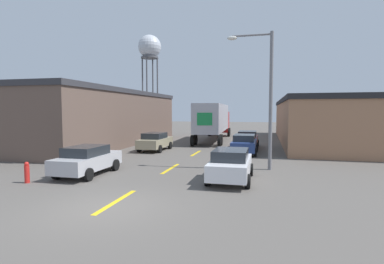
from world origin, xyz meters
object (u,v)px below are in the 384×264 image
Objects in this scene: semi_truck at (214,119)px; parked_car_right_far at (248,139)px; water_tower at (150,49)px; fire_hydrant at (27,172)px; parked_car_right_near at (231,164)px; parked_car_right_mid at (244,144)px; street_lamp at (265,90)px; parked_car_left_near at (87,160)px; parked_car_left_far at (155,141)px.

semi_truck is 3.44× the size of parked_car_right_far.
water_tower is 19.00× the size of fire_hydrant.
fire_hydrant is (-8.97, -2.70, -0.29)m from parked_car_right_near.
fire_hydrant is at bearing -127.46° from parked_car_right_mid.
semi_truck is 1.88× the size of street_lamp.
street_lamp reaches higher than parked_car_right_near.
parked_car_right_far is at bearing 61.53° from parked_car_left_near.
parked_car_left_far is at bearing 178.38° from parked_car_right_mid.
fire_hydrant is (-1.65, -11.91, -0.29)m from parked_car_left_far.
parked_car_right_near is 4.27× the size of fire_hydrant.
street_lamp is at bearing -34.51° from parked_car_left_far.
parked_car_left_far is at bearing -67.57° from water_tower.
parked_car_left_far is at bearing 128.46° from parked_car_right_near.
parked_car_right_far and parked_car_left_far have the same top height.
parked_car_left_near is (-7.32, -9.46, 0.00)m from parked_car_right_mid.
water_tower reaches higher than parked_car_right_far.
fire_hydrant is (-8.97, -11.71, -0.29)m from parked_car_right_mid.
parked_car_right_mid is at bearing -1.62° from parked_car_left_far.
parked_car_right_mid is 4.03m from parked_car_right_far.
parked_car_right_mid is 4.27× the size of fire_hydrant.
parked_car_left_far is at bearing 145.49° from street_lamp.
street_lamp reaches higher than fire_hydrant.
parked_car_right_near and parked_car_left_near have the same top height.
parked_car_left_far is at bearing -111.42° from semi_truck.
parked_car_right_far is at bearing 98.66° from street_lamp.
parked_car_left_far is (-7.32, -3.82, 0.00)m from parked_car_right_far.
semi_truck is at bearing 124.59° from parked_car_right_far.
parked_car_right_near is 9.37m from fire_hydrant.
parked_car_left_near is (-3.28, -19.36, -1.61)m from semi_truck.
parked_car_left_near is (0.00, -9.67, 0.00)m from parked_car_left_far.
parked_car_right_far is 10.65m from street_lamp.
water_tower is (-21.41, 34.33, 14.92)m from parked_car_right_mid.
fire_hydrant is at bearing -126.39° from parked_car_left_near.
parked_car_right_near is 7.33m from parked_car_left_near.
street_lamp is (8.82, -6.07, 3.66)m from parked_car_left_far.
fire_hydrant is (-8.97, -15.74, -0.29)m from parked_car_right_far.
water_tower is 2.43× the size of street_lamp.
water_tower reaches higher than semi_truck.
semi_truck reaches higher than parked_car_right_near.
semi_truck reaches higher than parked_car_left_far.
parked_car_right_far is at bearing -58.15° from semi_truck.
parked_car_right_mid and parked_car_left_near have the same top height.
parked_car_right_mid is at bearing 104.42° from street_lamp.
water_tower is 47.61m from street_lamp.
semi_truck is 32.80m from water_tower.
parked_car_right_mid is at bearing 52.54° from fire_hydrant.
semi_truck is 10.81m from parked_car_right_mid.
fire_hydrant is at bearing -97.90° from parked_car_left_far.
street_lamp is (8.82, 3.60, 3.66)m from parked_car_left_near.
parked_car_right_far is at bearing 27.59° from parked_car_left_far.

